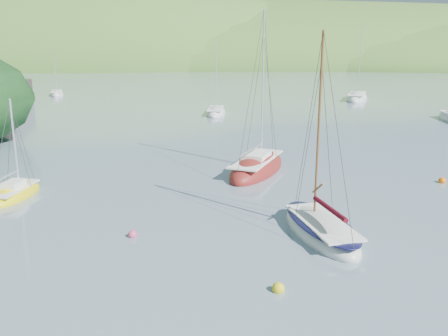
{
  "coord_description": "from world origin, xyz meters",
  "views": [
    {
      "loc": [
        0.91,
        -20.4,
        9.45
      ],
      "look_at": [
        0.84,
        8.0,
        1.91
      ],
      "focal_mm": 40.0,
      "sensor_mm": 36.0,
      "label": 1
    }
  ],
  "objects_px": {
    "sloop_red": "(257,169)",
    "sailboat_yellow": "(15,194)",
    "distant_sloop_c": "(57,94)",
    "daysailer_white": "(321,230)",
    "distant_sloop_a": "(216,113)",
    "distant_sloop_b": "(357,99)"
  },
  "relations": [
    {
      "from": "sloop_red",
      "to": "daysailer_white",
      "type": "bearing_deg",
      "value": -56.38
    },
    {
      "from": "daysailer_white",
      "to": "sailboat_yellow",
      "type": "height_order",
      "value": "daysailer_white"
    },
    {
      "from": "sloop_red",
      "to": "distant_sloop_a",
      "type": "bearing_deg",
      "value": 119.19
    },
    {
      "from": "sailboat_yellow",
      "to": "distant_sloop_b",
      "type": "bearing_deg",
      "value": 63.61
    },
    {
      "from": "sailboat_yellow",
      "to": "distant_sloop_c",
      "type": "xyz_separation_m",
      "value": [
        -15.01,
        53.68,
        -0.01
      ]
    },
    {
      "from": "daysailer_white",
      "to": "distant_sloop_a",
      "type": "distance_m",
      "value": 39.31
    },
    {
      "from": "sloop_red",
      "to": "distant_sloop_a",
      "type": "xyz_separation_m",
      "value": [
        -3.43,
        27.12,
        -0.06
      ]
    },
    {
      "from": "daysailer_white",
      "to": "distant_sloop_b",
      "type": "height_order",
      "value": "distant_sloop_b"
    },
    {
      "from": "distant_sloop_a",
      "to": "distant_sloop_c",
      "type": "distance_m",
      "value": 33.73
    },
    {
      "from": "distant_sloop_a",
      "to": "daysailer_white",
      "type": "bearing_deg",
      "value": -77.29
    },
    {
      "from": "sloop_red",
      "to": "distant_sloop_a",
      "type": "height_order",
      "value": "sloop_red"
    },
    {
      "from": "daysailer_white",
      "to": "distant_sloop_c",
      "type": "relative_size",
      "value": 1.25
    },
    {
      "from": "sloop_red",
      "to": "sailboat_yellow",
      "type": "xyz_separation_m",
      "value": [
        -15.05,
        -5.86,
        -0.06
      ]
    },
    {
      "from": "sailboat_yellow",
      "to": "distant_sloop_a",
      "type": "xyz_separation_m",
      "value": [
        11.62,
        32.98,
        0.0
      ]
    },
    {
      "from": "distant_sloop_b",
      "to": "daysailer_white",
      "type": "bearing_deg",
      "value": -86.54
    },
    {
      "from": "sailboat_yellow",
      "to": "distant_sloop_c",
      "type": "bearing_deg",
      "value": 113.95
    },
    {
      "from": "distant_sloop_a",
      "to": "distant_sloop_c",
      "type": "height_order",
      "value": "distant_sloop_a"
    },
    {
      "from": "daysailer_white",
      "to": "distant_sloop_a",
      "type": "height_order",
      "value": "daysailer_white"
    },
    {
      "from": "sloop_red",
      "to": "distant_sloop_c",
      "type": "height_order",
      "value": "sloop_red"
    },
    {
      "from": "sloop_red",
      "to": "distant_sloop_c",
      "type": "xyz_separation_m",
      "value": [
        -30.06,
        47.82,
        -0.07
      ]
    },
    {
      "from": "daysailer_white",
      "to": "distant_sloop_a",
      "type": "relative_size",
      "value": 1.11
    },
    {
      "from": "sloop_red",
      "to": "distant_sloop_a",
      "type": "distance_m",
      "value": 27.33
    }
  ]
}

